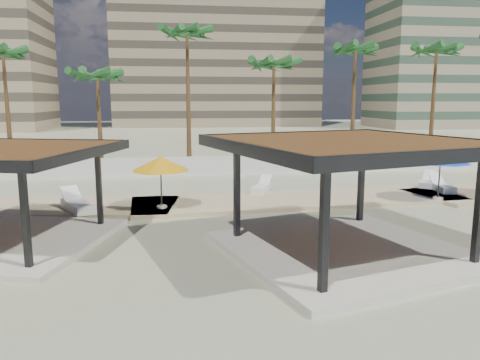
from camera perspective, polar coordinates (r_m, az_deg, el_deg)
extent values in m
plane|color=tan|center=(15.83, 6.95, -8.23)|extent=(200.00, 200.00, 0.00)
cube|color=#C6B284|center=(22.86, 7.37, -2.49)|extent=(16.24, 5.11, 0.24)
cube|color=silver|center=(31.10, -0.50, 1.83)|extent=(56.00, 0.30, 1.20)
cube|color=#847259|center=(93.34, -3.00, 15.31)|extent=(38.00, 16.00, 28.00)
cube|color=gray|center=(96.60, 25.86, 15.98)|extent=(32.00, 15.00, 34.00)
cube|color=beige|center=(15.49, 12.68, -8.39)|extent=(8.60, 8.60, 0.21)
cube|color=black|center=(11.49, 10.22, -5.93)|extent=(0.23, 0.23, 3.16)
cube|color=black|center=(15.99, -0.39, -1.35)|extent=(0.23, 0.23, 3.16)
cube|color=black|center=(15.02, 27.11, -3.16)|extent=(0.23, 0.23, 3.16)
cube|color=black|center=(18.69, 14.56, -0.05)|extent=(0.23, 0.23, 3.16)
cube|color=brown|center=(14.81, 13.17, 4.25)|extent=(8.86, 8.86, 0.29)
cube|color=black|center=(12.16, 23.35, 2.58)|extent=(7.01, 2.14, 0.36)
cube|color=black|center=(17.78, 6.20, 5.32)|extent=(7.01, 2.14, 0.36)
cube|color=black|center=(12.98, 0.42, 3.77)|extent=(2.14, 7.01, 0.36)
cube|color=black|center=(17.20, 22.76, 4.48)|extent=(2.14, 7.01, 0.36)
cube|color=beige|center=(17.96, -26.75, -6.73)|extent=(7.75, 7.75, 0.19)
cube|color=black|center=(14.38, -24.70, -4.20)|extent=(0.21, 0.21, 2.86)
cube|color=black|center=(18.47, -16.82, -0.80)|extent=(0.21, 0.21, 2.86)
cube|color=black|center=(20.12, -22.22, 4.22)|extent=(6.36, 1.88, 0.32)
cube|color=black|center=(15.76, -17.84, 3.14)|extent=(1.88, 6.36, 0.32)
cylinder|color=beige|center=(20.89, -9.51, -3.22)|extent=(0.44, 0.44, 0.11)
cylinder|color=#262628|center=(20.69, -9.59, -0.51)|extent=(0.06, 0.06, 2.11)
cone|color=orange|center=(20.55, -9.66, 1.98)|extent=(3.29, 3.29, 0.62)
cylinder|color=beige|center=(24.24, 22.96, -2.06)|extent=(0.47, 0.47, 0.11)
cylinder|color=#262628|center=(24.06, 23.13, 0.43)|extent=(0.07, 0.07, 2.25)
cone|color=blue|center=(23.94, 23.28, 2.72)|extent=(2.79, 2.79, 0.66)
cube|color=white|center=(21.28, -19.14, -3.10)|extent=(1.79, 2.35, 0.32)
cube|color=white|center=(21.24, -19.17, -2.60)|extent=(1.79, 2.35, 0.07)
cube|color=white|center=(22.01, -19.92, -1.50)|extent=(1.03, 1.04, 0.57)
cube|color=white|center=(24.37, 2.61, -1.07)|extent=(1.38, 1.87, 0.25)
cube|color=white|center=(24.35, 2.62, -0.72)|extent=(1.38, 1.87, 0.05)
cube|color=white|center=(24.96, 3.10, 0.03)|extent=(0.81, 0.82, 0.45)
cube|color=white|center=(26.62, 23.39, -0.92)|extent=(0.94, 2.06, 0.28)
cube|color=white|center=(26.60, 23.41, -0.56)|extent=(0.94, 2.06, 0.06)
cube|color=white|center=(27.26, 22.79, 0.23)|extent=(0.74, 0.76, 0.51)
cube|color=white|center=(27.80, 21.86, -0.41)|extent=(1.70, 1.95, 0.27)
cube|color=white|center=(27.77, 21.88, -0.07)|extent=(1.70, 1.95, 0.06)
cube|color=white|center=(28.47, 22.11, 0.61)|extent=(0.91, 0.91, 0.49)
cone|color=brown|center=(35.07, -26.47, 7.38)|extent=(0.36, 0.36, 8.10)
ellipsoid|color=#1D5422|center=(35.19, -26.95, 13.57)|extent=(3.00, 3.00, 1.80)
cone|color=brown|center=(33.09, -16.75, 6.64)|extent=(0.36, 0.36, 6.65)
ellipsoid|color=#1D5422|center=(33.09, -17.02, 11.96)|extent=(3.00, 3.00, 1.80)
cone|color=brown|center=(33.47, -6.33, 9.56)|extent=(0.36, 0.36, 9.61)
ellipsoid|color=#1D5422|center=(33.77, -6.48, 17.31)|extent=(3.00, 3.00, 1.80)
cone|color=brown|center=(33.69, 4.08, 7.82)|extent=(0.36, 0.36, 7.53)
ellipsoid|color=#1D5422|center=(33.76, 4.15, 13.79)|extent=(3.00, 3.00, 1.80)
cone|color=brown|center=(35.58, 13.63, 8.54)|extent=(0.36, 0.36, 8.60)
ellipsoid|color=#1D5422|center=(35.75, 13.90, 15.04)|extent=(3.00, 3.00, 1.80)
cone|color=brown|center=(37.83, 22.44, 8.16)|extent=(0.36, 0.36, 8.64)
ellipsoid|color=#1D5422|center=(37.99, 22.85, 14.30)|extent=(3.00, 3.00, 1.80)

